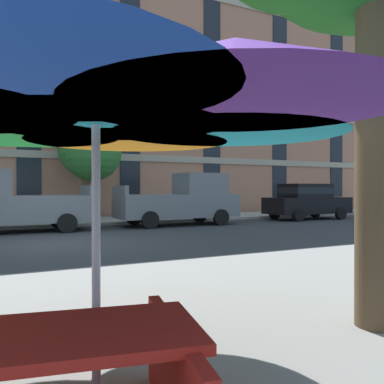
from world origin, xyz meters
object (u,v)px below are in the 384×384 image
object	(u,v)px
pickup_gray	(8,203)
sedan_black	(307,200)
pickup_gray_midblock	(182,201)
patio_umbrella	(96,96)
street_tree_middle	(90,150)

from	to	relation	value
pickup_gray	sedan_black	distance (m)	13.64
pickup_gray_midblock	patio_umbrella	world-z (taller)	patio_umbrella
pickup_gray_midblock	street_tree_middle	size ratio (longest dim) A/B	1.03
pickup_gray	patio_umbrella	bearing A→B (deg)	-90.07
sedan_black	pickup_gray	bearing A→B (deg)	180.00
pickup_gray_midblock	street_tree_middle	distance (m)	5.26
pickup_gray	street_tree_middle	world-z (taller)	street_tree_middle
street_tree_middle	pickup_gray	bearing A→B (deg)	-135.43
pickup_gray	pickup_gray_midblock	bearing A→B (deg)	0.00
sedan_black	street_tree_middle	xyz separation A→B (m)	(-9.99, 3.60, 2.39)
pickup_gray	street_tree_middle	xyz separation A→B (m)	(3.65, 3.60, 2.31)
pickup_gray_midblock	street_tree_middle	bearing A→B (deg)	130.46
pickup_gray	pickup_gray_midblock	size ratio (longest dim) A/B	1.00
street_tree_middle	patio_umbrella	xyz separation A→B (m)	(-3.67, -16.30, -1.16)
patio_umbrella	pickup_gray	bearing A→B (deg)	89.93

